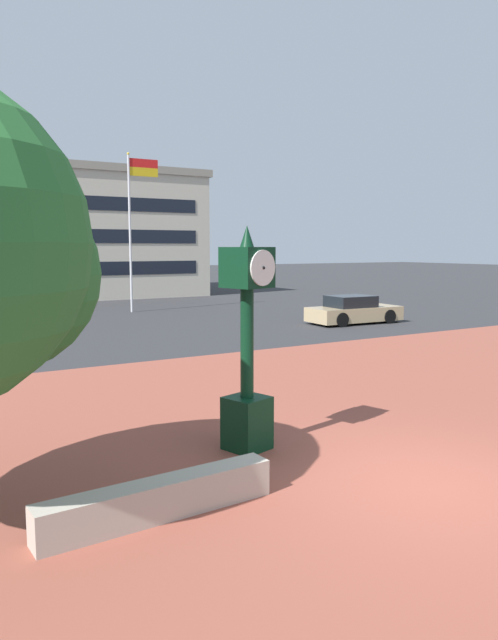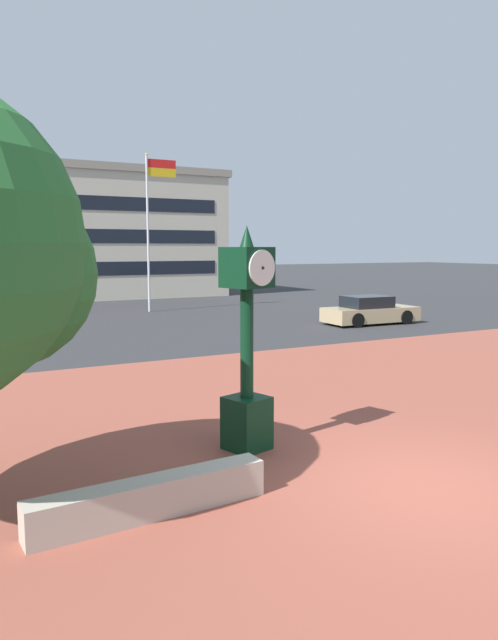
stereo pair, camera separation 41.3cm
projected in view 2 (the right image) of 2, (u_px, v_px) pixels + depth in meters
The scene contains 7 objects.
ground_plane at pixel (424, 488), 8.63m from camera, with size 200.00×200.00×0.00m, color #2D2D30.
plaza_brick_paving at pixel (291, 424), 11.75m from camera, with size 44.00×15.15×0.01m, color brown.
planter_wall at pixel (151, 498), 7.70m from camera, with size 3.20×0.40×0.50m, color #ADA393.
street_clock at pixel (247, 350), 10.11m from camera, with size 0.84×0.87×3.83m.
car_street_mid at pixel (370, 311), 27.19m from camera, with size 4.42×2.05×1.28m.
flagpole_primary at pixel (151, 219), 31.94m from camera, with size 1.71×0.14×8.41m.
civic_building at pixel (50, 234), 42.85m from camera, with size 22.85×12.94×8.89m.
Camera 2 is at (-6.16, -6.08, 3.46)m, focal length 33.54 mm.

